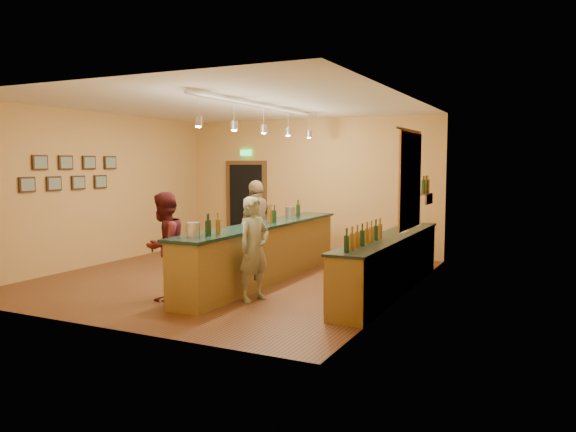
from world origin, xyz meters
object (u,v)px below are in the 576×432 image
at_px(bartender, 254,249).
at_px(back_counter, 390,263).
at_px(customer_b, 257,226).
at_px(bar_stool, 378,245).
at_px(customer_a, 164,246).
at_px(tasting_bar, 264,248).

bearing_deg(bartender, back_counter, -30.94).
bearing_deg(bartender, customer_b, 45.78).
bearing_deg(bar_stool, customer_a, -128.73).
xyz_separation_m(customer_a, bar_stool, (2.52, 3.14, -0.23)).
xyz_separation_m(bartender, customer_b, (-1.10, 2.08, 0.09)).
relative_size(back_counter, tasting_bar, 0.89).
relative_size(back_counter, bar_stool, 6.01).
xyz_separation_m(tasting_bar, bar_stool, (1.76, 1.25, 0.01)).
xyz_separation_m(customer_b, bar_stool, (2.31, 0.52, -0.29)).
height_order(tasting_bar, bar_stool, tasting_bar).
distance_m(back_counter, customer_a, 3.70).
bearing_deg(bartender, customer_a, 130.68).
bearing_deg(bartender, tasting_bar, 40.27).
relative_size(tasting_bar, customer_a, 3.01).
bearing_deg(customer_a, customer_b, 169.23).
bearing_deg(back_counter, customer_b, 168.87).
distance_m(bartender, customer_b, 2.35).
xyz_separation_m(tasting_bar, customer_b, (-0.55, 0.74, 0.30)).
xyz_separation_m(tasting_bar, bartender, (0.55, -1.34, 0.20)).
bearing_deg(tasting_bar, customer_b, 126.58).
bearing_deg(customer_b, tasting_bar, 45.39).
bearing_deg(tasting_bar, bar_stool, 35.42).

